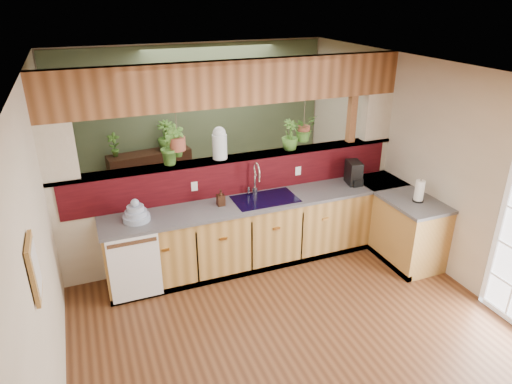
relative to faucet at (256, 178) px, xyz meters
name	(u,v)px	position (x,y,z in m)	size (l,w,h in m)	color
ground	(277,305)	(-0.18, -1.13, -1.15)	(4.60, 7.00, 0.01)	#4F2C18
ceiling	(282,78)	(-0.18, -1.13, 1.45)	(4.60, 7.00, 0.01)	brown
wall_back	(195,122)	(-0.18, 2.37, 0.15)	(4.60, 0.02, 2.60)	beige
wall_left	(41,246)	(-2.48, -1.13, 0.15)	(0.02, 7.00, 2.60)	beige
wall_right	(451,174)	(2.12, -1.13, 0.15)	(0.02, 7.00, 2.60)	beige
pass_through_partition	(239,170)	(-0.15, 0.22, 0.04)	(4.60, 0.21, 2.60)	beige
pass_through_ledge	(237,158)	(-0.18, 0.22, 0.22)	(4.60, 0.21, 0.04)	brown
header_beam	(235,83)	(-0.18, 0.22, 1.18)	(4.60, 0.15, 0.55)	brown
sage_backwall	(195,122)	(-0.18, 2.35, 0.15)	(4.55, 0.02, 2.55)	#4D5F40
countertop	(308,226)	(0.66, -0.26, -0.70)	(4.14, 1.52, 0.90)	olive
dishwasher	(135,269)	(-1.66, -0.47, -0.69)	(0.58, 0.03, 0.82)	white
navy_sink	(265,205)	(0.07, -0.16, -0.33)	(0.82, 0.50, 0.18)	black
framed_print	(34,268)	(-2.45, -1.93, 0.40)	(0.04, 0.35, 0.45)	olive
faucet	(256,178)	(0.00, 0.00, 0.00)	(0.20, 0.20, 0.46)	#B7B7B2
dish_stack	(136,214)	(-1.55, -0.16, -0.16)	(0.31, 0.31, 0.27)	#919EBB
soap_dispenser	(221,198)	(-0.51, -0.12, -0.14)	(0.09, 0.10, 0.21)	#3D2216
coffee_maker	(354,174)	(1.40, -0.14, -0.10)	(0.17, 0.29, 0.32)	black
paper_towel	(419,191)	(1.85, -0.93, -0.11)	(0.14, 0.14, 0.30)	black
glass_jar	(220,143)	(-0.40, 0.22, 0.45)	(0.19, 0.19, 0.42)	silver
ledge_plant_left	(171,147)	(-1.02, 0.22, 0.48)	(0.26, 0.21, 0.47)	#3C6B25
ledge_plant_right	(290,135)	(0.58, 0.22, 0.45)	(0.23, 0.23, 0.40)	#3C6B25
hanging_plant_a	(177,130)	(-0.93, 0.22, 0.67)	(0.26, 0.22, 0.53)	brown
hanging_plant_b	(304,117)	(0.78, 0.22, 0.67)	(0.38, 0.35, 0.50)	brown
shelving_console	(151,178)	(-1.03, 2.12, -0.65)	(1.34, 0.36, 0.89)	black
shelf_plant_a	(114,145)	(-1.55, 2.12, -0.01)	(0.20, 0.14, 0.38)	#3C6B25
shelf_plant_b	(166,136)	(-0.73, 2.12, 0.05)	(0.28, 0.28, 0.49)	#3C6B25
floor_plant	(278,183)	(0.99, 1.48, -0.81)	(0.60, 0.52, 0.66)	#3C6B25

